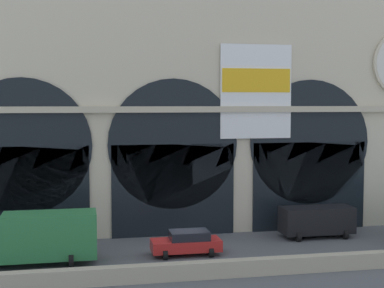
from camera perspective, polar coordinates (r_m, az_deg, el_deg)
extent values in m
plane|color=#54565B|center=(36.43, -0.58, -11.14)|extent=(200.00, 200.00, 0.00)
cube|color=#B2A891|center=(31.44, 1.22, -12.76)|extent=(90.00, 0.70, 0.93)
cube|color=beige|center=(42.78, -2.53, 3.04)|extent=(43.98, 5.53, 17.53)
cube|color=black|center=(40.15, -16.86, -5.00)|extent=(8.95, 0.20, 6.68)
cylinder|color=black|center=(39.76, -16.96, -0.24)|extent=(9.42, 0.20, 9.42)
cube|color=black|center=(40.49, -1.90, -4.74)|extent=(8.95, 0.20, 6.68)
cylinder|color=black|center=(40.10, -1.91, -0.02)|extent=(9.42, 0.20, 9.42)
cube|color=black|center=(43.43, 11.90, -4.22)|extent=(8.95, 0.20, 6.68)
cylinder|color=black|center=(43.07, 11.97, 0.18)|extent=(9.42, 0.20, 9.42)
cube|color=white|center=(41.34, 6.57, 5.36)|extent=(5.40, 0.12, 6.90)
cube|color=yellow|center=(41.29, 6.62, 6.49)|extent=(5.19, 0.04, 1.73)
cube|color=#C0B49A|center=(39.90, -1.89, 3.56)|extent=(43.98, 0.50, 0.44)
cube|color=#2D7A42|center=(34.70, -14.36, -9.04)|extent=(5.50, 2.30, 2.70)
cylinder|color=black|center=(33.99, -12.26, -11.63)|extent=(0.28, 0.84, 0.84)
cylinder|color=black|center=(35.99, -12.21, -10.73)|extent=(0.28, 0.84, 0.84)
cube|color=red|center=(35.91, -0.63, -10.29)|extent=(4.40, 1.80, 0.70)
cube|color=black|center=(35.80, -0.28, -9.30)|extent=(2.46, 1.62, 0.55)
cylinder|color=black|center=(35.00, -2.76, -11.28)|extent=(0.28, 0.60, 0.60)
cylinder|color=black|center=(36.55, -3.15, -10.61)|extent=(0.28, 0.60, 0.60)
cylinder|color=black|center=(35.53, 1.96, -11.04)|extent=(0.28, 0.60, 0.60)
cylinder|color=black|center=(37.06, 1.37, -10.39)|extent=(0.28, 0.60, 0.60)
cube|color=black|center=(41.32, 12.65, -7.58)|extent=(5.20, 2.00, 1.86)
cylinder|color=black|center=(40.04, 10.81, -9.30)|extent=(0.28, 0.68, 0.68)
cylinder|color=black|center=(41.66, 9.87, -8.75)|extent=(0.28, 0.68, 0.68)
cylinder|color=black|center=(41.47, 15.40, -8.90)|extent=(0.28, 0.68, 0.68)
cylinder|color=black|center=(43.04, 14.31, -8.40)|extent=(0.28, 0.68, 0.68)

